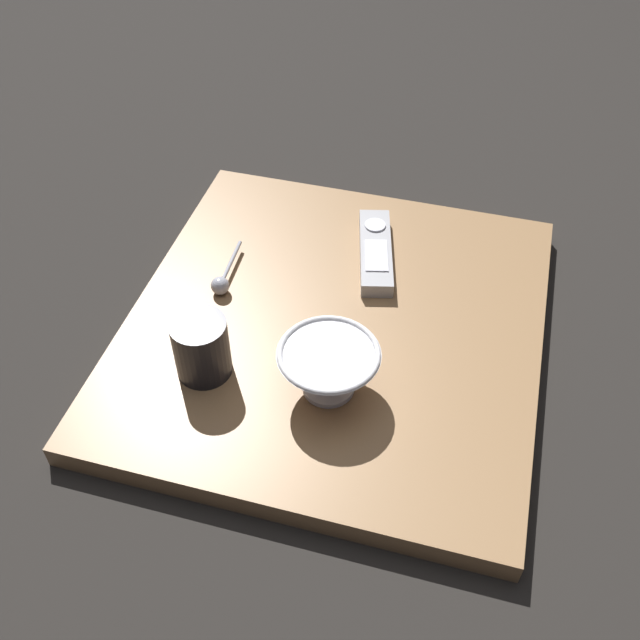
% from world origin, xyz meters
% --- Properties ---
extents(ground_plane, '(6.00, 6.00, 0.00)m').
position_xyz_m(ground_plane, '(0.00, 0.00, 0.00)').
color(ground_plane, black).
extents(table, '(0.59, 0.63, 0.03)m').
position_xyz_m(table, '(0.00, 0.00, 0.02)').
color(table, '#936D47').
rests_on(table, ground).
extents(cereal_bowl, '(0.14, 0.14, 0.07)m').
position_xyz_m(cereal_bowl, '(-0.02, 0.12, 0.08)').
color(cereal_bowl, silver).
rests_on(cereal_bowl, table).
extents(coffee_mug, '(0.08, 0.08, 0.09)m').
position_xyz_m(coffee_mug, '(0.15, 0.14, 0.08)').
color(coffee_mug, black).
rests_on(coffee_mug, table).
extents(teaspoon, '(0.03, 0.12, 0.03)m').
position_xyz_m(teaspoon, '(0.18, -0.02, 0.05)').
color(teaspoon, '#A3A5B2').
rests_on(teaspoon, table).
extents(tv_remote_near, '(0.09, 0.19, 0.03)m').
position_xyz_m(tv_remote_near, '(-0.03, -0.15, 0.05)').
color(tv_remote_near, '#9E9EA3').
rests_on(tv_remote_near, table).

